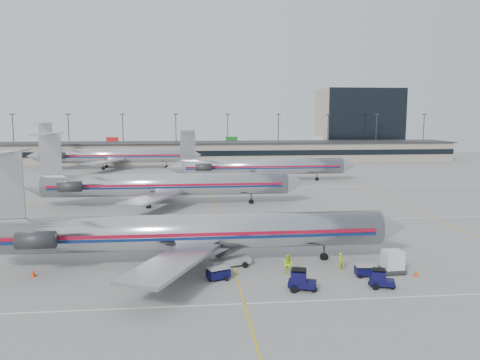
{
  "coord_description": "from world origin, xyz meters",
  "views": [
    {
      "loc": [
        -3.91,
        -52.01,
        14.22
      ],
      "look_at": [
        3.6,
        19.43,
        4.5
      ],
      "focal_mm": 35.0,
      "sensor_mm": 36.0,
      "label": 1
    }
  ],
  "objects": [
    {
      "name": "ramp_worker_near",
      "position": [
        9.82,
        -11.21,
        0.86
      ],
      "size": [
        0.75,
        0.71,
        1.72
      ],
      "primitive_type": "imported",
      "rotation": [
        0.0,
        0.0,
        0.67
      ],
      "color": "#A3C012",
      "rests_on": "ground"
    },
    {
      "name": "belt_loader",
      "position": [
        -0.3,
        -8.87,
        0.67
      ],
      "size": [
        4.87,
        2.79,
        2.5
      ],
      "rotation": [
        0.0,
        0.0,
        0.37
      ],
      "color": "gray",
      "rests_on": "ground"
    },
    {
      "name": "apron_markings",
      "position": [
        0.0,
        10.0,
        0.01
      ],
      "size": [
        160.0,
        0.15,
        0.02
      ],
      "primitive_type": "cube",
      "color": "silver",
      "rests_on": "ground"
    },
    {
      "name": "tug_center",
      "position": [
        4.92,
        -15.74,
        0.84
      ],
      "size": [
        2.51,
        1.76,
        1.85
      ],
      "rotation": [
        0.0,
        0.0,
        -0.3
      ],
      "color": "#0A0932",
      "rests_on": "ground"
    },
    {
      "name": "jet_third_row",
      "position": [
        11.03,
        49.82,
        3.36
      ],
      "size": [
        42.27,
        26.0,
        11.56
      ],
      "color": "silver",
      "rests_on": "ground"
    },
    {
      "name": "tug_right",
      "position": [
        11.71,
        -15.85,
        0.75
      ],
      "size": [
        2.24,
        1.63,
        1.65
      ],
      "rotation": [
        0.0,
        0.0,
        -0.34
      ],
      "color": "#0A0932",
      "rests_on": "ground"
    },
    {
      "name": "cart_outer",
      "position": [
        11.53,
        -12.91,
        0.54
      ],
      "size": [
        1.93,
        1.44,
        1.01
      ],
      "rotation": [
        0.0,
        0.0,
        -0.13
      ],
      "color": "#0A0932",
      "rests_on": "ground"
    },
    {
      "name": "tug_left",
      "position": [
        -7.18,
        -11.81,
        0.74
      ],
      "size": [
        2.18,
        1.44,
        1.63
      ],
      "rotation": [
        0.0,
        0.0,
        0.24
      ],
      "color": "#0A0932",
      "rests_on": "ground"
    },
    {
      "name": "light_mast_row",
      "position": [
        0.0,
        112.0,
        8.58
      ],
      "size": [
        163.6,
        0.4,
        15.28
      ],
      "color": "#38383D",
      "rests_on": "ground"
    },
    {
      "name": "cone_right",
      "position": [
        16.07,
        -13.42,
        0.28
      ],
      "size": [
        0.45,
        0.45,
        0.56
      ],
      "primitive_type": "cone",
      "rotation": [
        0.0,
        0.0,
        0.08
      ],
      "color": "#ED3207",
      "rests_on": "ground"
    },
    {
      "name": "uld_container",
      "position": [
        14.33,
        -12.32,
        1.07
      ],
      "size": [
        2.05,
        1.73,
        2.11
      ],
      "rotation": [
        0.0,
        0.0,
        0.03
      ],
      "color": "#2D2D30",
      "rests_on": "ground"
    },
    {
      "name": "cart_inner",
      "position": [
        -1.67,
        -12.35,
        0.57
      ],
      "size": [
        2.24,
        1.94,
        1.07
      ],
      "rotation": [
        0.0,
        0.0,
        0.42
      ],
      "color": "#0A0932",
      "rests_on": "ground"
    },
    {
      "name": "jet_second_row",
      "position": [
        -8.69,
        23.31,
        3.45
      ],
      "size": [
        45.48,
        26.78,
        11.91
      ],
      "color": "silver",
      "rests_on": "ground"
    },
    {
      "name": "distant_building",
      "position": [
        62.0,
        128.0,
        12.5
      ],
      "size": [
        30.0,
        20.0,
        25.0
      ],
      "primitive_type": "cube",
      "color": "tan",
      "rests_on": "ground"
    },
    {
      "name": "cone_left",
      "position": [
        -18.16,
        -9.92,
        0.33
      ],
      "size": [
        0.6,
        0.6,
        0.66
      ],
      "primitive_type": "cone",
      "rotation": [
        0.0,
        0.0,
        -0.3
      ],
      "color": "#ED3207",
      "rests_on": "ground"
    },
    {
      "name": "jet_foreground",
      "position": [
        -4.63,
        -7.85,
        3.28
      ],
      "size": [
        43.14,
        25.4,
        11.29
      ],
      "color": "silver",
      "rests_on": "ground"
    },
    {
      "name": "ground",
      "position": [
        0.0,
        0.0,
        0.0
      ],
      "size": [
        260.0,
        260.0,
        0.0
      ],
      "primitive_type": "plane",
      "color": "gray",
      "rests_on": "ground"
    },
    {
      "name": "ramp_worker_far",
      "position": [
        4.72,
        -11.76,
        0.93
      ],
      "size": [
        1.14,
        1.1,
        1.86
      ],
      "primitive_type": "imported",
      "rotation": [
        0.0,
        0.0,
        -0.63
      ],
      "color": "#C1EF16",
      "rests_on": "ground"
    },
    {
      "name": "terminal",
      "position": [
        0.0,
        97.97,
        3.16
      ],
      "size": [
        162.0,
        17.0,
        6.25
      ],
      "color": "gray",
      "rests_on": "ground"
    },
    {
      "name": "jet_back_row",
      "position": [
        -25.41,
        79.03,
        3.74
      ],
      "size": [
        47.07,
        28.95,
        12.87
      ],
      "color": "silver",
      "rests_on": "ground"
    }
  ]
}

